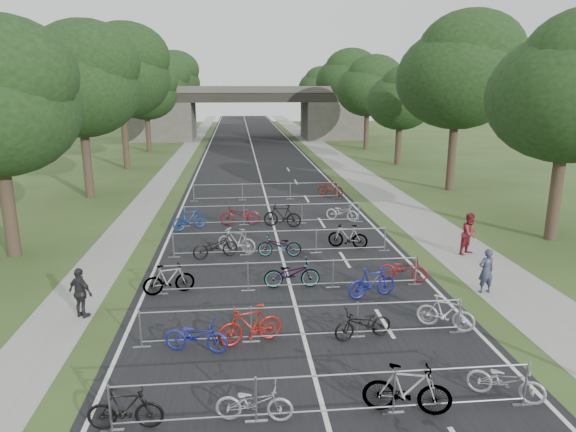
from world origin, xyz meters
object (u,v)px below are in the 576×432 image
object	(u,v)px
pedestrian_c	(81,293)
pedestrian_a	(486,271)
pedestrian_b	(470,234)
overpass_bridge	(250,113)

from	to	relation	value
pedestrian_c	pedestrian_a	bearing A→B (deg)	-144.13
pedestrian_a	pedestrian_b	world-z (taller)	pedestrian_b
pedestrian_b	pedestrian_c	bearing A→B (deg)	168.17
pedestrian_a	pedestrian_b	size ratio (longest dim) A/B	0.88
pedestrian_a	pedestrian_b	bearing A→B (deg)	-114.79
pedestrian_a	pedestrian_c	size ratio (longest dim) A/B	0.99
pedestrian_b	pedestrian_c	world-z (taller)	pedestrian_b
pedestrian_b	pedestrian_c	distance (m)	15.67
overpass_bridge	pedestrian_c	distance (m)	56.10
overpass_bridge	pedestrian_b	world-z (taller)	overpass_bridge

